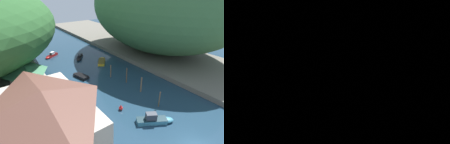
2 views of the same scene
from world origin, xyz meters
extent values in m
plane|color=#1E384C|center=(0.00, 30.00, 0.00)|extent=(130.00, 130.00, 0.00)
cube|color=#666056|center=(22.70, 30.00, 0.50)|extent=(22.00, 120.00, 1.01)
ellipsoid|color=#3D6B3D|center=(23.80, 28.33, 13.90)|extent=(33.54, 46.95, 25.77)
cube|color=#B2A899|center=(-15.33, 10.30, 4.18)|extent=(8.95, 13.53, 6.34)
pyramid|color=brown|center=(-15.33, 10.30, 8.20)|extent=(9.67, 14.61, 1.71)
cube|color=#B2A899|center=(-14.37, 26.10, 2.92)|extent=(5.34, 9.96, 3.82)
pyramid|color=#38704C|center=(-14.37, 26.10, 5.44)|extent=(5.77, 10.76, 1.22)
cube|color=teal|center=(-1.26, 6.67, 0.35)|extent=(4.63, 3.57, 0.70)
ellipsoid|color=teal|center=(0.69, 5.48, 0.35)|extent=(2.64, 2.32, 0.70)
cube|color=#132A33|center=(-1.26, 6.67, 0.71)|extent=(4.72, 3.64, 0.03)
cube|color=#333842|center=(-1.39, 6.75, 1.24)|extent=(1.87, 1.67, 1.08)
cube|color=black|center=(-3.16, 26.42, 0.32)|extent=(2.40, 3.81, 0.64)
ellipsoid|color=black|center=(-3.60, 28.12, 0.32)|extent=(1.88, 2.08, 0.64)
cube|color=black|center=(-3.16, 26.42, 0.66)|extent=(2.44, 3.88, 0.03)
cube|color=red|center=(-3.93, 44.11, 0.29)|extent=(3.85, 3.09, 0.58)
ellipsoid|color=red|center=(-5.52, 43.09, 0.29)|extent=(2.23, 2.01, 0.58)
cube|color=#450A0A|center=(-3.93, 44.11, 0.59)|extent=(3.92, 3.15, 0.03)
cube|color=silver|center=(-3.83, 44.18, 0.96)|extent=(1.58, 1.45, 0.76)
cube|color=gold|center=(5.34, 31.02, 0.32)|extent=(4.11, 4.70, 0.65)
ellipsoid|color=gold|center=(6.70, 32.86, 0.32)|extent=(2.68, 2.81, 0.65)
cube|color=#4C3E0E|center=(5.34, 31.02, 0.66)|extent=(4.19, 4.79, 0.03)
cube|color=black|center=(2.18, 38.00, 0.30)|extent=(3.33, 3.96, 0.60)
ellipsoid|color=black|center=(0.97, 36.35, 0.30)|extent=(2.08, 2.28, 0.60)
cube|color=black|center=(2.18, 38.00, 0.61)|extent=(3.39, 4.04, 0.03)
cube|color=#333842|center=(2.26, 38.10, 0.94)|extent=(1.48, 1.62, 0.68)
cylinder|color=brown|center=(2.80, 8.78, 1.43)|extent=(0.21, 0.21, 2.86)
sphere|color=brown|center=(2.80, 8.78, 2.91)|extent=(0.19, 0.19, 0.19)
cylinder|color=brown|center=(3.65, 14.06, 1.53)|extent=(0.29, 0.29, 3.07)
sphere|color=brown|center=(3.65, 14.06, 3.13)|extent=(0.26, 0.26, 0.26)
cylinder|color=#4C3D2D|center=(3.79, 18.65, 1.67)|extent=(0.26, 0.26, 3.33)
sphere|color=#4C3D2D|center=(3.79, 18.65, 3.38)|extent=(0.23, 0.23, 0.23)
cylinder|color=brown|center=(2.49, 22.74, 1.46)|extent=(0.26, 0.26, 2.91)
sphere|color=brown|center=(2.49, 22.74, 2.96)|extent=(0.23, 0.23, 0.23)
sphere|color=red|center=(-3.15, 11.88, 0.35)|extent=(0.69, 0.69, 0.69)
cone|color=red|center=(-3.15, 11.88, 0.86)|extent=(0.35, 0.35, 0.35)
cylinder|color=#282D3D|center=(-12.83, 16.64, 1.43)|extent=(0.13, 0.13, 0.85)
cylinder|color=#282D3D|center=(-12.79, 16.82, 1.43)|extent=(0.13, 0.13, 0.85)
cube|color=navy|center=(-12.81, 16.73, 2.17)|extent=(0.30, 0.42, 0.62)
sphere|color=beige|center=(-12.81, 16.73, 2.59)|extent=(0.22, 0.22, 0.22)
camera|label=1|loc=(-18.39, -6.61, 18.80)|focal=28.00mm
camera|label=2|loc=(28.67, 10.58, 14.46)|focal=40.00mm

